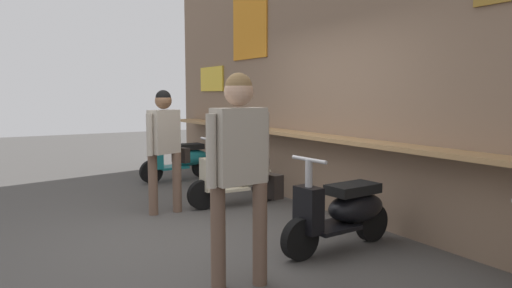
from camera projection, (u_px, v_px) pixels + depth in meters
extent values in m
plane|color=#474442|center=(203.00, 237.00, 5.10)|extent=(28.40, 28.40, 0.00)
cube|color=#7F6651|center=(347.00, 65.00, 5.92)|extent=(10.14, 0.25, 3.85)
cube|color=#A87F51|center=(327.00, 138.00, 5.87)|extent=(9.13, 0.36, 0.05)
cube|color=orange|center=(249.00, 18.00, 7.67)|extent=(1.09, 0.02, 1.34)
cube|color=gold|center=(212.00, 79.00, 9.02)|extent=(0.97, 0.03, 0.47)
ellipsoid|color=#197075|center=(190.00, 157.00, 8.53)|extent=(0.41, 0.72, 0.30)
cube|color=black|center=(188.00, 147.00, 8.48)|extent=(0.32, 0.56, 0.10)
cube|color=#197075|center=(173.00, 167.00, 8.35)|extent=(0.40, 0.52, 0.04)
cube|color=#197075|center=(156.00, 156.00, 8.16)|extent=(0.29, 0.17, 0.44)
cylinder|color=#B7B7BC|center=(156.00, 149.00, 8.15)|extent=(0.07, 0.07, 0.70)
cylinder|color=#B7B7BC|center=(156.00, 129.00, 8.11)|extent=(0.46, 0.06, 0.04)
cylinder|color=black|center=(151.00, 172.00, 8.14)|extent=(0.12, 0.40, 0.40)
cylinder|color=black|center=(203.00, 167.00, 8.68)|extent=(0.12, 0.40, 0.40)
ellipsoid|color=beige|center=(251.00, 176.00, 6.64)|extent=(0.40, 0.71, 0.30)
cube|color=black|center=(247.00, 162.00, 6.60)|extent=(0.31, 0.56, 0.10)
cube|color=beige|center=(229.00, 188.00, 6.49)|extent=(0.39, 0.51, 0.04)
cube|color=beige|center=(209.00, 175.00, 6.32)|extent=(0.28, 0.17, 0.44)
cylinder|color=#B7B7BC|center=(208.00, 165.00, 6.31)|extent=(0.07, 0.07, 0.70)
cylinder|color=#B7B7BC|center=(208.00, 139.00, 6.27)|extent=(0.46, 0.05, 0.04)
cylinder|color=black|center=(202.00, 195.00, 6.30)|extent=(0.11, 0.40, 0.40)
cylinder|color=black|center=(266.00, 188.00, 6.79)|extent=(0.11, 0.40, 0.40)
ellipsoid|color=black|center=(356.00, 207.00, 4.80)|extent=(0.43, 0.73, 0.30)
cube|color=black|center=(353.00, 189.00, 4.75)|extent=(0.34, 0.57, 0.10)
cube|color=black|center=(331.00, 227.00, 4.61)|extent=(0.42, 0.53, 0.04)
cube|color=black|center=(308.00, 210.00, 4.42)|extent=(0.29, 0.18, 0.44)
cylinder|color=#B7B7BC|center=(309.00, 196.00, 4.40)|extent=(0.07, 0.07, 0.70)
cylinder|color=#B7B7BC|center=(309.00, 160.00, 4.37)|extent=(0.46, 0.07, 0.04)
cylinder|color=black|center=(300.00, 239.00, 4.39)|extent=(0.13, 0.41, 0.40)
cylinder|color=black|center=(372.00, 222.00, 4.96)|extent=(0.13, 0.41, 0.40)
cylinder|color=brown|center=(218.00, 237.00, 3.72)|extent=(0.12, 0.12, 0.85)
cylinder|color=brown|center=(260.00, 234.00, 3.80)|extent=(0.12, 0.12, 0.85)
cube|color=#ADA393|center=(239.00, 146.00, 3.68)|extent=(0.24, 0.44, 0.60)
sphere|color=tan|center=(239.00, 92.00, 3.64)|extent=(0.23, 0.23, 0.23)
sphere|color=olive|center=(239.00, 86.00, 3.63)|extent=(0.21, 0.21, 0.21)
cylinder|color=#ADA393|center=(211.00, 151.00, 3.54)|extent=(0.08, 0.08, 0.57)
cylinder|color=#ADA393|center=(264.00, 147.00, 3.83)|extent=(0.08, 0.08, 0.57)
cube|color=black|center=(269.00, 185.00, 3.93)|extent=(0.27, 0.12, 0.20)
cylinder|color=brown|center=(153.00, 185.00, 6.01)|extent=(0.12, 0.12, 0.79)
cylinder|color=brown|center=(177.00, 182.00, 6.17)|extent=(0.12, 0.12, 0.79)
cube|color=#ADA393|center=(164.00, 132.00, 6.01)|extent=(0.34, 0.44, 0.56)
sphere|color=brown|center=(163.00, 101.00, 5.97)|extent=(0.21, 0.21, 0.21)
sphere|color=black|center=(163.00, 98.00, 5.97)|extent=(0.20, 0.20, 0.20)
cylinder|color=#ADA393|center=(150.00, 135.00, 5.83)|extent=(0.08, 0.08, 0.53)
cylinder|color=#ADA393|center=(178.00, 132.00, 6.20)|extent=(0.08, 0.08, 0.53)
cube|color=black|center=(181.00, 155.00, 6.31)|extent=(0.28, 0.19, 0.20)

